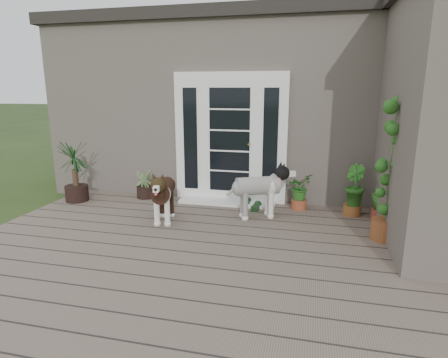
# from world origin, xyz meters

# --- Properties ---
(deck) EXTENTS (6.20, 4.60, 0.12)m
(deck) POSITION_xyz_m (0.00, 0.40, 0.06)
(deck) COLOR #6B5B4C
(deck) RESTS_ON ground
(house_main) EXTENTS (7.40, 4.00, 3.10)m
(house_main) POSITION_xyz_m (0.00, 4.65, 1.55)
(house_main) COLOR #665E54
(house_main) RESTS_ON ground
(roof_main) EXTENTS (7.60, 4.20, 0.20)m
(roof_main) POSITION_xyz_m (0.00, 4.65, 3.20)
(roof_main) COLOR #2D2826
(roof_main) RESTS_ON house_main
(door_unit) EXTENTS (1.90, 0.14, 2.15)m
(door_unit) POSITION_xyz_m (-0.20, 2.60, 1.19)
(door_unit) COLOR white
(door_unit) RESTS_ON deck
(door_step) EXTENTS (1.60, 0.40, 0.05)m
(door_step) POSITION_xyz_m (-0.20, 2.40, 0.14)
(door_step) COLOR white
(door_step) RESTS_ON deck
(brindle_dog) EXTENTS (0.52, 0.88, 0.68)m
(brindle_dog) POSITION_xyz_m (-0.89, 1.34, 0.46)
(brindle_dog) COLOR #361E13
(brindle_dog) RESTS_ON deck
(white_dog) EXTENTS (0.93, 0.70, 0.72)m
(white_dog) POSITION_xyz_m (0.39, 1.81, 0.48)
(white_dog) COLOR beige
(white_dog) RESTS_ON deck
(spider_plant) EXTENTS (0.64, 0.64, 0.55)m
(spider_plant) POSITION_xyz_m (-1.68, 2.40, 0.40)
(spider_plant) COLOR #83935A
(spider_plant) RESTS_ON deck
(yucca) EXTENTS (0.82, 0.82, 1.06)m
(yucca) POSITION_xyz_m (-2.75, 1.95, 0.65)
(yucca) COLOR #113415
(yucca) RESTS_ON deck
(herb_a) EXTENTS (0.52, 0.52, 0.49)m
(herb_a) POSITION_xyz_m (0.99, 2.37, 0.36)
(herb_a) COLOR #1F621C
(herb_a) RESTS_ON deck
(herb_b) EXTENTS (0.49, 0.49, 0.57)m
(herb_b) POSITION_xyz_m (1.79, 2.26, 0.40)
(herb_b) COLOR #164F1A
(herb_b) RESTS_ON deck
(herb_c) EXTENTS (0.41, 0.41, 0.57)m
(herb_c) POSITION_xyz_m (2.19, 2.11, 0.41)
(herb_c) COLOR #164B15
(herb_c) RESTS_ON deck
(sapling) EXTENTS (0.60, 0.60, 1.88)m
(sapling) POSITION_xyz_m (2.11, 1.35, 1.06)
(sapling) COLOR #215C1A
(sapling) RESTS_ON deck
(clog_left) EXTENTS (0.14, 0.28, 0.08)m
(clog_left) POSITION_xyz_m (0.15, 2.40, 0.16)
(clog_left) COLOR #15351C
(clog_left) RESTS_ON deck
(clog_right) EXTENTS (0.18, 0.33, 0.10)m
(clog_right) POSITION_xyz_m (0.33, 2.19, 0.17)
(clog_right) COLOR black
(clog_right) RESTS_ON deck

